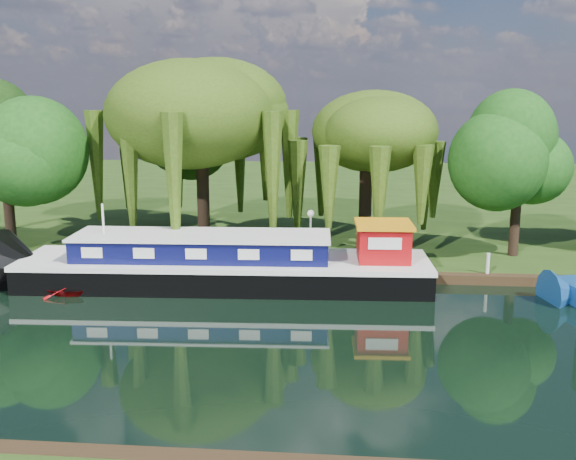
{
  "coord_description": "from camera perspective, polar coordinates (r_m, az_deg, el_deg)",
  "views": [
    {
      "loc": [
        2.11,
        -21.58,
        8.73
      ],
      "look_at": [
        -0.31,
        6.45,
        2.8
      ],
      "focal_mm": 40.0,
      "sensor_mm": 36.0,
      "label": 1
    }
  ],
  "objects": [
    {
      "name": "ground",
      "position": [
        23.37,
        -0.6,
        -10.03
      ],
      "size": [
        120.0,
        120.0,
        0.0
      ],
      "primitive_type": "plane",
      "color": "black"
    },
    {
      "name": "far_bank",
      "position": [
        56.26,
        2.74,
        3.19
      ],
      "size": [
        120.0,
        52.0,
        0.45
      ],
      "primitive_type": "cube",
      "color": "#1C350E",
      "rests_on": "ground"
    },
    {
      "name": "dutch_barge",
      "position": [
        30.03,
        -5.33,
        -3.09
      ],
      "size": [
        19.06,
        5.01,
        3.99
      ],
      "rotation": [
        0.0,
        0.0,
        0.04
      ],
      "color": "black",
      "rests_on": "ground"
    },
    {
      "name": "red_dinghy",
      "position": [
        30.49,
        -18.54,
        -5.37
      ],
      "size": [
        2.94,
        2.16,
        0.59
      ],
      "primitive_type": "imported",
      "rotation": [
        0.0,
        0.0,
        1.61
      ],
      "color": "#9B0B0E",
      "rests_on": "ground"
    },
    {
      "name": "willow_left",
      "position": [
        36.33,
        -7.75,
        10.0
      ],
      "size": [
        8.2,
        8.2,
        9.83
      ],
      "color": "black",
      "rests_on": "far_bank"
    },
    {
      "name": "willow_right",
      "position": [
        35.6,
        7.01,
        7.53
      ],
      "size": [
        6.32,
        6.32,
        7.7
      ],
      "color": "black",
      "rests_on": "far_bank"
    },
    {
      "name": "tree_far_left",
      "position": [
        36.75,
        -23.95,
        6.46
      ],
      "size": [
        4.93,
        4.93,
        7.95
      ],
      "color": "black",
      "rests_on": "far_bank"
    },
    {
      "name": "tree_far_mid",
      "position": [
        41.03,
        -7.79,
        7.77
      ],
      "size": [
        4.78,
        4.78,
        7.83
      ],
      "color": "black",
      "rests_on": "far_bank"
    },
    {
      "name": "tree_far_right",
      "position": [
        35.09,
        19.9,
        5.96
      ],
      "size": [
        4.5,
        4.5,
        7.36
      ],
      "color": "black",
      "rests_on": "far_bank"
    },
    {
      "name": "lamppost",
      "position": [
        32.73,
        2.03,
        0.78
      ],
      "size": [
        0.36,
        0.36,
        2.56
      ],
      "color": "silver",
      "rests_on": "far_bank"
    },
    {
      "name": "mooring_posts",
      "position": [
        31.08,
        -0.03,
        -2.59
      ],
      "size": [
        19.16,
        0.16,
        1.0
      ],
      "color": "silver",
      "rests_on": "far_bank"
    },
    {
      "name": "reeds_near",
      "position": [
        16.9,
        21.74,
        -17.95
      ],
      "size": [
        33.7,
        1.5,
        1.1
      ],
      "color": "#194913",
      "rests_on": "ground"
    }
  ]
}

